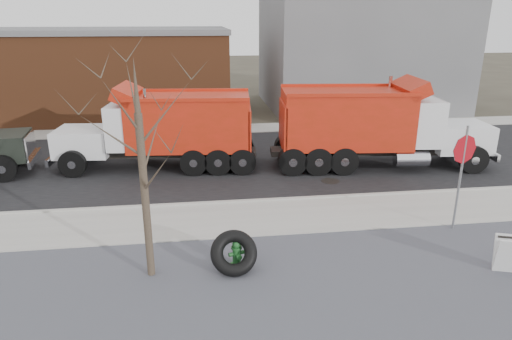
{
  "coord_description": "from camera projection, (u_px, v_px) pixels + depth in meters",
  "views": [
    {
      "loc": [
        -1.95,
        -12.55,
        6.01
      ],
      "look_at": [
        -0.17,
        0.86,
        1.4
      ],
      "focal_mm": 32.0,
      "sensor_mm": 36.0,
      "label": 1
    }
  ],
  "objects": [
    {
      "name": "dump_truck_red_a",
      "position": [
        373.0,
        123.0,
        18.53
      ],
      "size": [
        8.99,
        3.21,
        3.59
      ],
      "rotation": [
        0.0,
        0.0,
        -0.1
      ],
      "color": "black",
      "rests_on": "ground"
    },
    {
      "name": "bare_tree",
      "position": [
        141.0,
        145.0,
        10.05
      ],
      "size": [
        3.2,
        3.2,
        5.2
      ],
      "color": "#382D23",
      "rests_on": "ground"
    },
    {
      "name": "building_brick",
      "position": [
        62.0,
        73.0,
        27.8
      ],
      "size": [
        20.2,
        8.2,
        5.3
      ],
      "color": "brown",
      "rests_on": "ground"
    },
    {
      "name": "stop_sign",
      "position": [
        463.0,
        161.0,
        12.82
      ],
      "size": [
        0.82,
        0.27,
        3.13
      ],
      "rotation": [
        0.0,
        0.0,
        -0.1
      ],
      "color": "gray",
      "rests_on": "ground"
    },
    {
      "name": "fire_hydrant",
      "position": [
        237.0,
        255.0,
        11.37
      ],
      "size": [
        0.42,
        0.41,
        0.74
      ],
      "rotation": [
        0.0,
        0.0,
        0.28
      ],
      "color": "#296C2C",
      "rests_on": "ground"
    },
    {
      "name": "building_grey",
      "position": [
        357.0,
        46.0,
        30.68
      ],
      "size": [
        12.0,
        10.0,
        8.0
      ],
      "color": "slate",
      "rests_on": "ground"
    },
    {
      "name": "curb",
      "position": [
        258.0,
        201.0,
        15.39
      ],
      "size": [
        60.0,
        0.15,
        0.11
      ],
      "primitive_type": "cube",
      "color": "#9E9B93",
      "rests_on": "ground"
    },
    {
      "name": "dump_truck_red_b",
      "position": [
        165.0,
        127.0,
        18.35
      ],
      "size": [
        8.12,
        2.98,
        3.4
      ],
      "rotation": [
        0.0,
        0.0,
        3.05
      ],
      "color": "black",
      "rests_on": "ground"
    },
    {
      "name": "ground",
      "position": [
        265.0,
        222.0,
        13.96
      ],
      "size": [
        120.0,
        120.0,
        0.0
      ],
      "primitive_type": "plane",
      "color": "#383328",
      "rests_on": "ground"
    },
    {
      "name": "road",
      "position": [
        243.0,
        160.0,
        19.86
      ],
      "size": [
        60.0,
        9.4,
        0.02
      ],
      "primitive_type": "cube",
      "color": "black",
      "rests_on": "ground"
    },
    {
      "name": "sidewalk",
      "position": [
        264.0,
        218.0,
        14.18
      ],
      "size": [
        60.0,
        2.5,
        0.06
      ],
      "primitive_type": "cube",
      "color": "#9E9B93",
      "rests_on": "ground"
    },
    {
      "name": "sandwich_board",
      "position": [
        510.0,
        255.0,
        11.05
      ],
      "size": [
        0.79,
        0.63,
        0.95
      ],
      "rotation": [
        0.0,
        0.0,
        -0.33
      ],
      "color": "silver",
      "rests_on": "ground"
    },
    {
      "name": "far_sidewalk",
      "position": [
        232.0,
        129.0,
        25.21
      ],
      "size": [
        60.0,
        2.0,
        0.06
      ],
      "primitive_type": "cube",
      "color": "#9E9B93",
      "rests_on": "ground"
    },
    {
      "name": "gravel_verge",
      "position": [
        288.0,
        285.0,
        10.67
      ],
      "size": [
        60.0,
        5.0,
        0.03
      ],
      "primitive_type": "cube",
      "color": "slate",
      "rests_on": "ground"
    },
    {
      "name": "truck_tire",
      "position": [
        234.0,
        253.0,
        11.12
      ],
      "size": [
        1.16,
        0.96,
        1.11
      ],
      "color": "black",
      "rests_on": "ground"
    }
  ]
}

